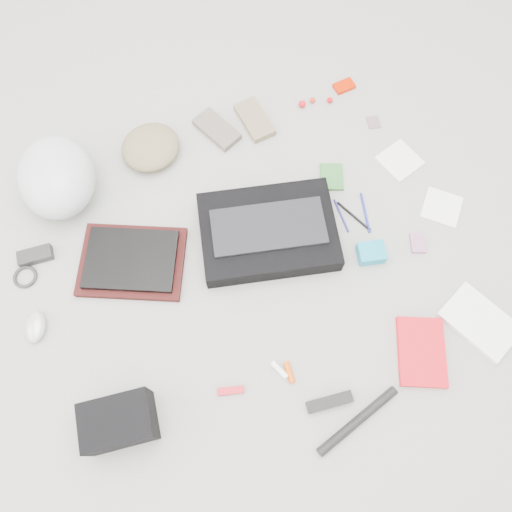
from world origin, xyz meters
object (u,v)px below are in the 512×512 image
object	(u,v)px
camera_bag	(119,422)
laptop	(131,259)
book_red	(421,352)
accordion_wallet	(371,253)
messenger_bag	(268,232)
bike_helmet	(56,177)

from	to	relation	value
camera_bag	laptop	bearing A→B (deg)	78.29
book_red	accordion_wallet	distance (m)	0.37
book_red	accordion_wallet	bearing A→B (deg)	114.48
accordion_wallet	camera_bag	bearing A→B (deg)	-153.18
messenger_bag	book_red	xyz separation A→B (m)	(0.32, -0.57, -0.03)
messenger_bag	laptop	xyz separation A→B (m)	(-0.48, 0.07, -0.00)
messenger_bag	camera_bag	distance (m)	0.79
messenger_bag	laptop	world-z (taller)	messenger_bag
camera_bag	bike_helmet	bearing A→B (deg)	95.78
messenger_bag	accordion_wallet	distance (m)	0.37
messenger_bag	accordion_wallet	world-z (taller)	messenger_bag
bike_helmet	laptop	bearing A→B (deg)	-62.10
book_red	camera_bag	bearing A→B (deg)	-164.14
bike_helmet	camera_bag	distance (m)	0.88
laptop	camera_bag	bearing A→B (deg)	-84.65
camera_bag	book_red	distance (m)	0.98
accordion_wallet	book_red	bearing A→B (deg)	-76.24
bike_helmet	camera_bag	size ratio (longest dim) A/B	1.61
laptop	book_red	bearing A→B (deg)	-14.95
book_red	laptop	bearing A→B (deg)	164.85
messenger_bag	laptop	size ratio (longest dim) A/B	1.52
laptop	bike_helmet	distance (m)	0.41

